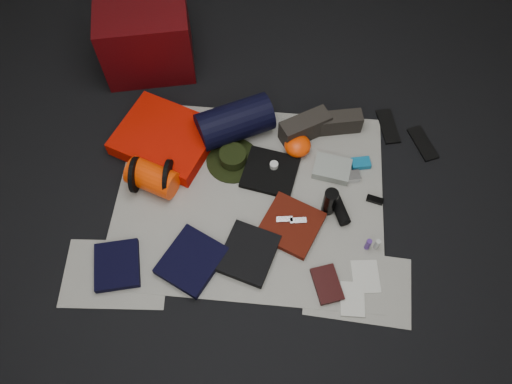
# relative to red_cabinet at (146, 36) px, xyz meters

# --- Properties ---
(floor) EXTENTS (4.50, 4.50, 0.02)m
(floor) POSITION_rel_red_cabinet_xyz_m (0.79, -1.02, -0.25)
(floor) COLOR black
(floor) RESTS_ON ground
(newspaper_mat) EXTENTS (1.60, 1.30, 0.01)m
(newspaper_mat) POSITION_rel_red_cabinet_xyz_m (0.79, -1.02, -0.24)
(newspaper_mat) COLOR #B4B3A7
(newspaper_mat) RESTS_ON floor
(newspaper_sheet_front_left) EXTENTS (0.61, 0.44, 0.00)m
(newspaper_sheet_front_left) POSITION_rel_red_cabinet_xyz_m (0.09, -1.57, -0.24)
(newspaper_sheet_front_left) COLOR #B4B3A7
(newspaper_sheet_front_left) RESTS_ON floor
(newspaper_sheet_front_right) EXTENTS (0.60, 0.43, 0.00)m
(newspaper_sheet_front_right) POSITION_rel_red_cabinet_xyz_m (1.44, -1.52, -0.24)
(newspaper_sheet_front_right) COLOR #B4B3A7
(newspaper_sheet_front_right) RESTS_ON floor
(red_cabinet) EXTENTS (0.68, 0.61, 0.49)m
(red_cabinet) POSITION_rel_red_cabinet_xyz_m (0.00, 0.00, 0.00)
(red_cabinet) COLOR #440507
(red_cabinet) RESTS_ON floor
(sleeping_pad) EXTENTS (0.70, 0.64, 0.11)m
(sleeping_pad) POSITION_rel_red_cabinet_xyz_m (0.22, -0.68, -0.18)
(sleeping_pad) COLOR red
(sleeping_pad) RESTS_ON newspaper_mat
(stuff_sack) EXTENTS (0.33, 0.26, 0.17)m
(stuff_sack) POSITION_rel_red_cabinet_xyz_m (0.21, -0.99, -0.15)
(stuff_sack) COLOR #FC3B04
(stuff_sack) RESTS_ON newspaper_mat
(sack_strap_left) EXTENTS (0.02, 0.22, 0.22)m
(sack_strap_left) POSITION_rel_red_cabinet_xyz_m (0.11, -0.99, -0.13)
(sack_strap_left) COLOR black
(sack_strap_left) RESTS_ON newspaper_mat
(sack_strap_right) EXTENTS (0.03, 0.22, 0.22)m
(sack_strap_right) POSITION_rel_red_cabinet_xyz_m (0.31, -0.99, -0.13)
(sack_strap_right) COLOR black
(sack_strap_right) RESTS_ON newspaper_mat
(navy_duffel) EXTENTS (0.53, 0.43, 0.24)m
(navy_duffel) POSITION_rel_red_cabinet_xyz_m (0.65, -0.56, -0.12)
(navy_duffel) COLOR black
(navy_duffel) RESTS_ON newspaper_mat
(boonie_brim) EXTENTS (0.38, 0.38, 0.01)m
(boonie_brim) POSITION_rel_red_cabinet_xyz_m (0.66, -0.77, -0.23)
(boonie_brim) COLOR black
(boonie_brim) RESTS_ON newspaper_mat
(boonie_crown) EXTENTS (0.17, 0.17, 0.07)m
(boonie_crown) POSITION_rel_red_cabinet_xyz_m (0.66, -0.77, -0.19)
(boonie_crown) COLOR black
(boonie_crown) RESTS_ON boonie_brim
(hiking_boot_left) EXTENTS (0.33, 0.27, 0.16)m
(hiking_boot_left) POSITION_rel_red_cabinet_xyz_m (1.10, -0.54, -0.16)
(hiking_boot_left) COLOR #28241F
(hiking_boot_left) RESTS_ON newspaper_mat
(hiking_boot_right) EXTENTS (0.29, 0.15, 0.14)m
(hiking_boot_right) POSITION_rel_red_cabinet_xyz_m (1.32, -0.47, -0.17)
(hiking_boot_right) COLOR #28241F
(hiking_boot_right) RESTS_ON newspaper_mat
(flip_flop_left) EXTENTS (0.16, 0.28, 0.01)m
(flip_flop_left) POSITION_rel_red_cabinet_xyz_m (1.64, -0.42, -0.24)
(flip_flop_left) COLOR black
(flip_flop_left) RESTS_ON floor
(flip_flop_right) EXTENTS (0.19, 0.28, 0.01)m
(flip_flop_right) POSITION_rel_red_cabinet_xyz_m (1.86, -0.53, -0.24)
(flip_flop_right) COLOR black
(flip_flop_right) RESTS_ON floor
(trousers_navy_a) EXTENTS (0.30, 0.33, 0.04)m
(trousers_navy_a) POSITION_rel_red_cabinet_xyz_m (0.10, -1.53, -0.22)
(trousers_navy_a) COLOR black
(trousers_navy_a) RESTS_ON newspaper_mat
(trousers_navy_b) EXTENTS (0.41, 0.43, 0.05)m
(trousers_navy_b) POSITION_rel_red_cabinet_xyz_m (0.51, -1.47, -0.21)
(trousers_navy_b) COLOR black
(trousers_navy_b) RESTS_ON newspaper_mat
(trousers_charcoal) EXTENTS (0.36, 0.39, 0.05)m
(trousers_charcoal) POSITION_rel_red_cabinet_xyz_m (0.82, -1.39, -0.21)
(trousers_charcoal) COLOR black
(trousers_charcoal) RESTS_ON newspaper_mat
(black_tshirt) EXTENTS (0.37, 0.35, 0.03)m
(black_tshirt) POSITION_rel_red_cabinet_xyz_m (0.90, -0.84, -0.22)
(black_tshirt) COLOR black
(black_tshirt) RESTS_ON newspaper_mat
(red_shirt) EXTENTS (0.41, 0.41, 0.04)m
(red_shirt) POSITION_rel_red_cabinet_xyz_m (1.05, -1.20, -0.22)
(red_shirt) COLOR #4F1208
(red_shirt) RESTS_ON newspaper_mat
(orange_stuff_sack) EXTENTS (0.20, 0.20, 0.11)m
(orange_stuff_sack) POSITION_rel_red_cabinet_xyz_m (1.06, -0.66, -0.18)
(orange_stuff_sack) COLOR #FC3B04
(orange_stuff_sack) RESTS_ON newspaper_mat
(first_aid_pouch) EXTENTS (0.25, 0.20, 0.06)m
(first_aid_pouch) POSITION_rel_red_cabinet_xyz_m (1.28, -0.79, -0.21)
(first_aid_pouch) COLOR gray
(first_aid_pouch) RESTS_ON newspaper_mat
(water_bottle) EXTENTS (0.08, 0.08, 0.20)m
(water_bottle) POSITION_rel_red_cabinet_xyz_m (1.26, -1.06, -0.14)
(water_bottle) COLOR black
(water_bottle) RESTS_ON newspaper_mat
(speaker) EXTENTS (0.13, 0.19, 0.07)m
(speaker) POSITION_rel_red_cabinet_xyz_m (1.33, -1.08, -0.20)
(speaker) COLOR black
(speaker) RESTS_ON newspaper_mat
(compact_camera) EXTENTS (0.12, 0.09, 0.04)m
(compact_camera) POSITION_rel_red_cabinet_xyz_m (1.40, -0.84, -0.21)
(compact_camera) COLOR silver
(compact_camera) RESTS_ON newspaper_mat
(cyan_case) EXTENTS (0.13, 0.10, 0.04)m
(cyan_case) POSITION_rel_red_cabinet_xyz_m (1.46, -0.73, -0.22)
(cyan_case) COLOR #0F6796
(cyan_case) RESTS_ON newspaper_mat
(toiletry_purple) EXTENTS (0.03, 0.03, 0.09)m
(toiletry_purple) POSITION_rel_red_cabinet_xyz_m (1.49, -1.29, -0.19)
(toiletry_purple) COLOR #49277F
(toiletry_purple) RESTS_ON newspaper_mat
(toiletry_clear) EXTENTS (0.04, 0.04, 0.09)m
(toiletry_clear) POSITION_rel_red_cabinet_xyz_m (1.54, -1.28, -0.19)
(toiletry_clear) COLOR #AFB3AE
(toiletry_clear) RESTS_ON newspaper_mat
(paperback_book) EXTENTS (0.20, 0.24, 0.03)m
(paperback_book) POSITION_rel_red_cabinet_xyz_m (1.27, -1.53, -0.22)
(paperback_book) COLOR black
(paperback_book) RESTS_ON newspaper_mat
(map_booklet) EXTENTS (0.14, 0.20, 0.01)m
(map_booklet) POSITION_rel_red_cabinet_xyz_m (1.41, -1.60, -0.23)
(map_booklet) COLOR beige
(map_booklet) RESTS_ON newspaper_mat
(map_printout) EXTENTS (0.17, 0.21, 0.01)m
(map_printout) POSITION_rel_red_cabinet_xyz_m (1.48, -1.46, -0.23)
(map_printout) COLOR beige
(map_printout) RESTS_ON newspaper_mat
(sunglasses) EXTENTS (0.11, 0.06, 0.02)m
(sunglasses) POSITION_rel_red_cabinet_xyz_m (1.54, -0.98, -0.22)
(sunglasses) COLOR black
(sunglasses) RESTS_ON newspaper_mat
(key_cluster) EXTENTS (0.09, 0.09, 0.01)m
(key_cluster) POSITION_rel_red_cabinet_xyz_m (0.08, -1.51, -0.23)
(key_cluster) COLOR silver
(key_cluster) RESTS_ON newspaper_mat
(tape_roll) EXTENTS (0.05, 0.05, 0.04)m
(tape_roll) POSITION_rel_red_cabinet_xyz_m (0.92, -0.81, -0.19)
(tape_roll) COLOR silver
(tape_roll) RESTS_ON black_tshirt
(energy_bar_a) EXTENTS (0.10, 0.05, 0.01)m
(energy_bar_a) POSITION_rel_red_cabinet_xyz_m (1.01, -1.18, -0.19)
(energy_bar_a) COLOR silver
(energy_bar_a) RESTS_ON red_shirt
(energy_bar_b) EXTENTS (0.10, 0.05, 0.01)m
(energy_bar_b) POSITION_rel_red_cabinet_xyz_m (1.09, -1.18, -0.19)
(energy_bar_b) COLOR silver
(energy_bar_b) RESTS_ON red_shirt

